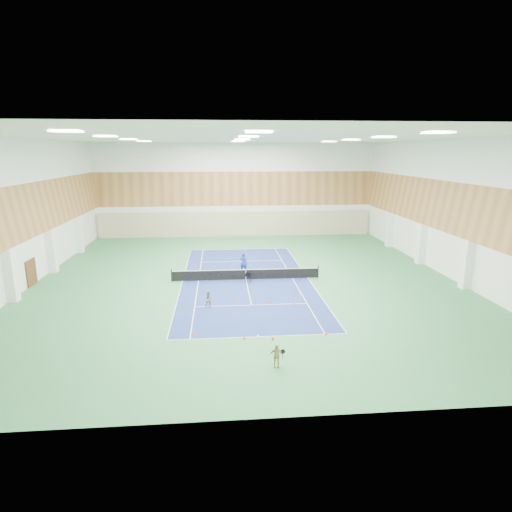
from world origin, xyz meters
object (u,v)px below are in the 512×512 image
Objects in this scene: child_court at (209,299)px; child_apron at (276,356)px; coach at (244,263)px; tennis_net at (246,274)px; ball_cart at (248,278)px.

child_court is 9.90m from child_apron.
child_court is at bearing 95.11° from coach.
coach is 1.54× the size of child_apron.
tennis_net is at bearing 103.50° from child_apron.
child_apron is at bearing -65.32° from child_court.
tennis_net is 15.64m from child_apron.
coach is at bearing 111.54° from ball_cart.
child_apron is at bearing 116.66° from coach.
tennis_net reaches higher than ball_cart.
coach is at bearing 92.10° from tennis_net.
child_apron is (0.59, -15.63, 0.08)m from tennis_net.
coach reaches higher than tennis_net.
coach reaches higher than ball_cart.
ball_cart is at bearing -79.52° from tennis_net.
ball_cart is at bearing 62.98° from child_court.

